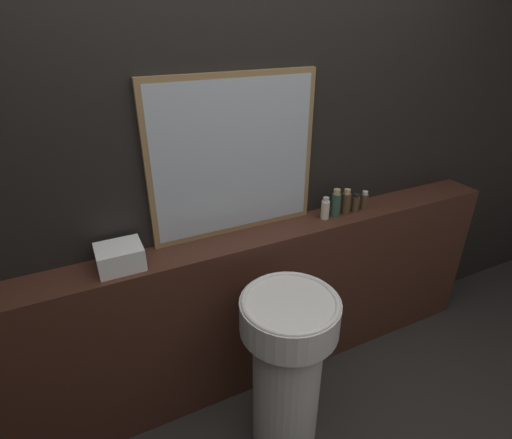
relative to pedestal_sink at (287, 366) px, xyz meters
name	(u,v)px	position (x,y,z in m)	size (l,w,h in m)	color
wall_back	(243,167)	(0.05, 0.58, 0.76)	(8.00, 0.06, 2.50)	black
vanity_counter	(256,309)	(0.05, 0.44, -0.02)	(2.99, 0.22, 0.94)	#422319
pedestal_sink	(287,366)	(0.00, 0.00, 0.00)	(0.43, 0.43, 0.87)	silver
mirror	(234,158)	(-0.01, 0.53, 0.83)	(0.83, 0.03, 0.76)	#937047
towel_stack	(120,257)	(-0.60, 0.44, 0.50)	(0.19, 0.16, 0.10)	white
shampoo_bottle	(325,209)	(0.46, 0.44, 0.51)	(0.04, 0.04, 0.12)	beige
conditioner_bottle	(336,204)	(0.53, 0.44, 0.52)	(0.05, 0.05, 0.16)	#2D4C3D
lotion_bottle	(346,202)	(0.60, 0.44, 0.52)	(0.05, 0.05, 0.14)	#4C3823
body_wash_bottle	(355,203)	(0.67, 0.44, 0.50)	(0.04, 0.04, 0.10)	#4C3823
hand_soap_bottle	(364,201)	(0.73, 0.44, 0.50)	(0.04, 0.04, 0.11)	#4C3823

